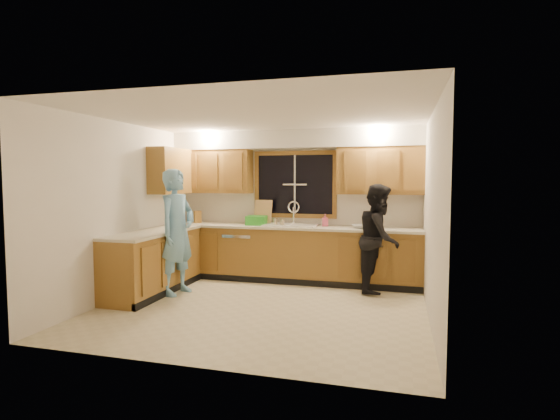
# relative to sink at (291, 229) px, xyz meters

# --- Properties ---
(floor) EXTENTS (4.20, 4.20, 0.00)m
(floor) POSITION_rel_sink_xyz_m (0.00, -1.60, -0.86)
(floor) COLOR beige
(floor) RESTS_ON ground
(ceiling) EXTENTS (4.20, 4.20, 0.00)m
(ceiling) POSITION_rel_sink_xyz_m (0.00, -1.60, 1.64)
(ceiling) COLOR white
(wall_back) EXTENTS (4.20, 0.00, 4.20)m
(wall_back) POSITION_rel_sink_xyz_m (0.00, 0.30, 0.39)
(wall_back) COLOR white
(wall_back) RESTS_ON ground
(wall_left) EXTENTS (0.00, 3.80, 3.80)m
(wall_left) POSITION_rel_sink_xyz_m (-2.10, -1.60, 0.39)
(wall_left) COLOR white
(wall_left) RESTS_ON ground
(wall_right) EXTENTS (0.00, 3.80, 3.80)m
(wall_right) POSITION_rel_sink_xyz_m (2.10, -1.60, 0.39)
(wall_right) COLOR white
(wall_right) RESTS_ON ground
(base_cabinets_back) EXTENTS (4.20, 0.60, 0.88)m
(base_cabinets_back) POSITION_rel_sink_xyz_m (0.00, -0.00, -0.42)
(base_cabinets_back) COLOR olive
(base_cabinets_back) RESTS_ON ground
(base_cabinets_left) EXTENTS (0.60, 1.90, 0.88)m
(base_cabinets_left) POSITION_rel_sink_xyz_m (-1.80, -1.25, -0.42)
(base_cabinets_left) COLOR olive
(base_cabinets_left) RESTS_ON ground
(countertop_back) EXTENTS (4.20, 0.63, 0.04)m
(countertop_back) POSITION_rel_sink_xyz_m (0.00, -0.02, 0.04)
(countertop_back) COLOR beige
(countertop_back) RESTS_ON base_cabinets_back
(countertop_left) EXTENTS (0.63, 1.90, 0.04)m
(countertop_left) POSITION_rel_sink_xyz_m (-1.79, -1.25, 0.04)
(countertop_left) COLOR beige
(countertop_left) RESTS_ON base_cabinets_left
(upper_cabinets_left) EXTENTS (1.35, 0.33, 0.75)m
(upper_cabinets_left) POSITION_rel_sink_xyz_m (-1.43, 0.13, 0.96)
(upper_cabinets_left) COLOR olive
(upper_cabinets_left) RESTS_ON wall_back
(upper_cabinets_right) EXTENTS (1.35, 0.33, 0.75)m
(upper_cabinets_right) POSITION_rel_sink_xyz_m (1.43, 0.13, 0.96)
(upper_cabinets_right) COLOR olive
(upper_cabinets_right) RESTS_ON wall_back
(upper_cabinets_return) EXTENTS (0.33, 0.90, 0.75)m
(upper_cabinets_return) POSITION_rel_sink_xyz_m (-1.94, -0.48, 0.96)
(upper_cabinets_return) COLOR olive
(upper_cabinets_return) RESTS_ON wall_left
(soffit) EXTENTS (4.20, 0.35, 0.30)m
(soffit) POSITION_rel_sink_xyz_m (0.00, 0.12, 1.49)
(soffit) COLOR beige
(soffit) RESTS_ON wall_back
(window_frame) EXTENTS (1.44, 0.03, 1.14)m
(window_frame) POSITION_rel_sink_xyz_m (0.00, 0.29, 0.74)
(window_frame) COLOR black
(window_frame) RESTS_ON wall_back
(sink) EXTENTS (0.86, 0.52, 0.57)m
(sink) POSITION_rel_sink_xyz_m (0.00, 0.00, 0.00)
(sink) COLOR white
(sink) RESTS_ON countertop_back
(dishwasher) EXTENTS (0.60, 0.56, 0.82)m
(dishwasher) POSITION_rel_sink_xyz_m (-0.85, -0.01, -0.45)
(dishwasher) COLOR white
(dishwasher) RESTS_ON floor
(stove) EXTENTS (0.58, 0.75, 0.90)m
(stove) POSITION_rel_sink_xyz_m (-1.80, -1.82, -0.41)
(stove) COLOR white
(stove) RESTS_ON floor
(man) EXTENTS (0.55, 0.74, 1.84)m
(man) POSITION_rel_sink_xyz_m (-1.41, -1.24, 0.05)
(man) COLOR #74B1DB
(man) RESTS_ON floor
(woman) EXTENTS (0.70, 0.85, 1.62)m
(woman) POSITION_rel_sink_xyz_m (1.45, -0.33, -0.06)
(woman) COLOR black
(woman) RESTS_ON floor
(knife_block) EXTENTS (0.15, 0.15, 0.22)m
(knife_block) POSITION_rel_sink_xyz_m (-1.70, 0.03, 0.16)
(knife_block) COLOR brown
(knife_block) RESTS_ON countertop_back
(cutting_board) EXTENTS (0.32, 0.13, 0.41)m
(cutting_board) POSITION_rel_sink_xyz_m (-0.53, 0.15, 0.26)
(cutting_board) COLOR tan
(cutting_board) RESTS_ON countertop_back
(dish_crate) EXTENTS (0.36, 0.34, 0.15)m
(dish_crate) POSITION_rel_sink_xyz_m (-0.59, -0.00, 0.13)
(dish_crate) COLOR green
(dish_crate) RESTS_ON countertop_back
(soap_bottle) EXTENTS (0.11, 0.11, 0.20)m
(soap_bottle) POSITION_rel_sink_xyz_m (0.56, 0.09, 0.16)
(soap_bottle) COLOR #E85880
(soap_bottle) RESTS_ON countertop_back
(bowl) EXTENTS (0.29, 0.29, 0.05)m
(bowl) POSITION_rel_sink_xyz_m (1.12, -0.05, 0.08)
(bowl) COLOR silver
(bowl) RESTS_ON countertop_back
(can_left) EXTENTS (0.08, 0.08, 0.13)m
(can_left) POSITION_rel_sink_xyz_m (-0.24, -0.09, 0.12)
(can_left) COLOR beige
(can_left) RESTS_ON countertop_back
(can_right) EXTENTS (0.08, 0.08, 0.12)m
(can_right) POSITION_rel_sink_xyz_m (-0.11, -0.14, 0.12)
(can_right) COLOR beige
(can_right) RESTS_ON countertop_back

